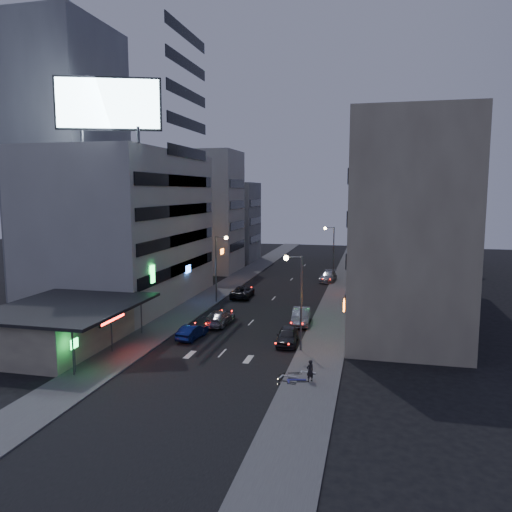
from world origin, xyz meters
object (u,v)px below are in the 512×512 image
(scooter_black_a, at_px, (297,375))
(parked_car_right_mid, at_px, (301,316))
(scooter_silver_a, at_px, (299,369))
(road_car_silver, at_px, (219,318))
(scooter_silver_b, at_px, (317,366))
(scooter_blue, at_px, (306,371))
(scooter_black_b, at_px, (301,365))
(person, at_px, (310,371))
(road_car_blue, at_px, (192,332))
(parked_car_right_near, at_px, (287,336))
(parked_car_right_far, at_px, (328,277))
(parked_car_left, at_px, (242,292))

(scooter_black_a, bearing_deg, parked_car_right_mid, 19.51)
(parked_car_right_mid, xyz_separation_m, scooter_silver_a, (1.99, -14.81, -0.10))
(road_car_silver, height_order, scooter_silver_b, road_car_silver)
(scooter_blue, xyz_separation_m, scooter_black_b, (-0.60, 1.35, -0.12))
(person, bearing_deg, scooter_silver_a, -77.08)
(road_car_blue, distance_m, scooter_black_b, 12.71)
(scooter_blue, distance_m, scooter_black_b, 1.48)
(parked_car_right_near, distance_m, person, 9.06)
(road_car_silver, xyz_separation_m, scooter_black_a, (10.00, -13.72, -0.09))
(parked_car_right_mid, xyz_separation_m, road_car_blue, (-8.98, -7.27, -0.16))
(person, xyz_separation_m, scooter_silver_b, (0.27, 1.81, -0.25))
(scooter_black_a, bearing_deg, person, -50.16)
(parked_car_right_mid, bearing_deg, scooter_black_b, -86.45)
(parked_car_right_far, bearing_deg, scooter_silver_b, -82.16)
(parked_car_left, distance_m, road_car_silver, 13.22)
(scooter_blue, relative_size, scooter_silver_b, 1.17)
(parked_car_left, distance_m, person, 29.02)
(parked_car_right_near, bearing_deg, parked_car_left, 112.14)
(parked_car_right_far, height_order, scooter_blue, parked_car_right_far)
(parked_car_right_mid, distance_m, scooter_black_b, 13.87)
(parked_car_right_far, height_order, scooter_black_b, parked_car_right_far)
(parked_car_left, distance_m, scooter_black_a, 29.09)
(scooter_silver_b, bearing_deg, person, -179.57)
(parked_car_right_near, bearing_deg, scooter_silver_b, -67.74)
(road_car_blue, distance_m, road_car_silver, 5.24)
(scooter_silver_a, bearing_deg, road_car_blue, 65.82)
(scooter_black_a, bearing_deg, parked_car_left, 34.66)
(scooter_black_b, bearing_deg, parked_car_left, 4.16)
(person, bearing_deg, scooter_blue, -90.56)
(scooter_black_b, bearing_deg, person, -171.94)
(person, relative_size, scooter_black_b, 0.95)
(parked_car_right_near, height_order, scooter_black_a, parked_car_right_near)
(road_car_blue, xyz_separation_m, road_car_silver, (1.00, 5.14, 0.09))
(parked_car_right_far, distance_m, person, 40.26)
(parked_car_right_near, relative_size, parked_car_right_far, 0.84)
(road_car_blue, height_order, road_car_silver, road_car_silver)
(road_car_silver, height_order, scooter_silver_a, road_car_silver)
(parked_car_right_near, height_order, parked_car_right_far, parked_car_right_far)
(road_car_silver, distance_m, scooter_silver_b, 15.96)
(parked_car_right_far, xyz_separation_m, road_car_silver, (-8.49, -26.91, -0.02))
(road_car_silver, xyz_separation_m, scooter_silver_a, (9.98, -12.68, -0.03))
(parked_car_right_mid, height_order, scooter_silver_b, parked_car_right_mid)
(parked_car_right_near, relative_size, scooter_silver_a, 2.27)
(parked_car_right_near, relative_size, road_car_blue, 1.11)
(scooter_black_b, bearing_deg, scooter_silver_a, 162.00)
(road_car_blue, height_order, scooter_silver_b, road_car_blue)
(scooter_silver_a, relative_size, scooter_silver_b, 1.11)
(parked_car_right_mid, distance_m, person, 15.67)
(parked_car_left, height_order, person, person)
(road_car_blue, bearing_deg, scooter_silver_a, 152.98)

